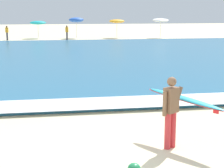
% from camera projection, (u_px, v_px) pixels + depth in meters
% --- Properties ---
extents(ground_plane, '(160.00, 160.00, 0.00)m').
position_uv_depth(ground_plane, '(114.00, 164.00, 7.92)').
color(ground_plane, beige).
extents(sea, '(120.00, 28.00, 0.14)m').
position_uv_depth(sea, '(70.00, 57.00, 25.51)').
color(sea, teal).
rests_on(sea, ground).
extents(surf_foam, '(120.00, 1.66, 0.01)m').
position_uv_depth(surf_foam, '(90.00, 103.00, 12.53)').
color(surf_foam, white).
rests_on(surf_foam, sea).
extents(surfer_with_board, '(1.49, 2.11, 1.73)m').
position_uv_depth(surfer_with_board, '(177.00, 105.00, 8.83)').
color(surfer_with_board, red).
rests_on(surfer_with_board, ground).
extents(beach_umbrella_2, '(1.86, 1.87, 2.01)m').
position_uv_depth(beach_umbrella_2, '(38.00, 23.00, 43.01)').
color(beach_umbrella_2, beige).
rests_on(beach_umbrella_2, ground).
extents(beach_umbrella_3, '(1.74, 1.75, 2.40)m').
position_uv_depth(beach_umbrella_3, '(76.00, 20.00, 43.21)').
color(beach_umbrella_3, beige).
rests_on(beach_umbrella_3, ground).
extents(beach_umbrella_4, '(1.83, 1.84, 2.19)m').
position_uv_depth(beach_umbrella_4, '(117.00, 21.00, 43.68)').
color(beach_umbrella_4, beige).
rests_on(beach_umbrella_4, ground).
extents(beach_umbrella_5, '(1.92, 1.95, 2.35)m').
position_uv_depth(beach_umbrella_5, '(161.00, 20.00, 43.52)').
color(beach_umbrella_5, beige).
rests_on(beach_umbrella_5, ground).
extents(beachgoer_near_row_left, '(0.32, 0.20, 1.58)m').
position_uv_depth(beachgoer_near_row_left, '(7.00, 32.00, 40.19)').
color(beachgoer_near_row_left, '#383842').
rests_on(beachgoer_near_row_left, ground).
extents(beachgoer_near_row_mid, '(0.32, 0.20, 1.58)m').
position_uv_depth(beachgoer_near_row_mid, '(67.00, 32.00, 40.92)').
color(beachgoer_near_row_mid, '#383842').
rests_on(beachgoer_near_row_mid, ground).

